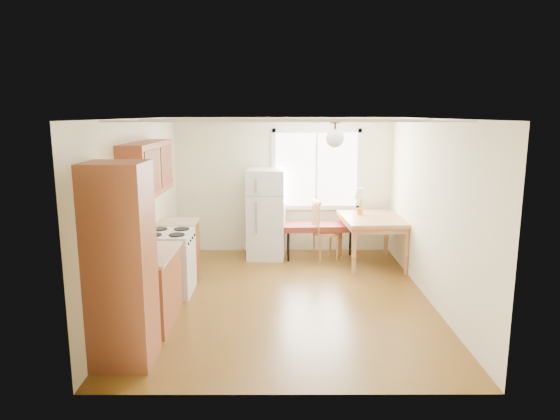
{
  "coord_description": "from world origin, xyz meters",
  "views": [
    {
      "loc": [
        -0.09,
        -6.71,
        2.56
      ],
      "look_at": [
        -0.08,
        0.59,
        1.15
      ],
      "focal_mm": 32.0,
      "sensor_mm": 36.0,
      "label": 1
    }
  ],
  "objects_px": {
    "refrigerator": "(266,214)",
    "chair": "(320,226)",
    "dining_table": "(372,223)",
    "bench": "(320,228)"
  },
  "relations": [
    {
      "from": "refrigerator",
      "to": "chair",
      "type": "distance_m",
      "value": 0.99
    },
    {
      "from": "refrigerator",
      "to": "dining_table",
      "type": "xyz_separation_m",
      "value": [
        1.82,
        -0.43,
        -0.07
      ]
    },
    {
      "from": "dining_table",
      "to": "chair",
      "type": "height_order",
      "value": "chair"
    },
    {
      "from": "refrigerator",
      "to": "dining_table",
      "type": "bearing_deg",
      "value": -9.48
    },
    {
      "from": "bench",
      "to": "dining_table",
      "type": "bearing_deg",
      "value": -25.72
    },
    {
      "from": "refrigerator",
      "to": "dining_table",
      "type": "relative_size",
      "value": 1.15
    },
    {
      "from": "bench",
      "to": "dining_table",
      "type": "xyz_separation_m",
      "value": [
        0.86,
        -0.37,
        0.17
      ]
    },
    {
      "from": "refrigerator",
      "to": "chair",
      "type": "bearing_deg",
      "value": -5.38
    },
    {
      "from": "dining_table",
      "to": "bench",
      "type": "bearing_deg",
      "value": 153.0
    },
    {
      "from": "refrigerator",
      "to": "bench",
      "type": "height_order",
      "value": "refrigerator"
    }
  ]
}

